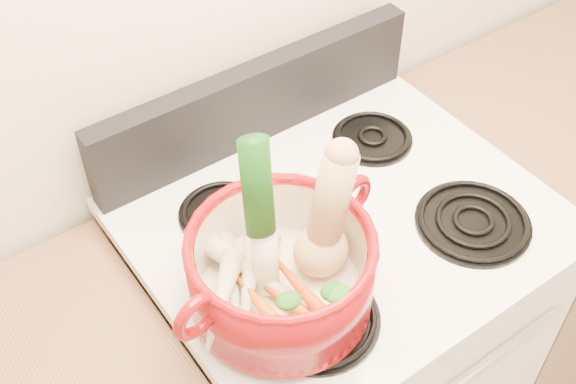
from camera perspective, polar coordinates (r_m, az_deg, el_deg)
stove_body at (r=1.80m, az=3.55°, el=-12.48°), size 0.76×0.65×0.92m
cooktop at (r=1.42m, az=4.40°, el=-2.35°), size 0.78×0.67×0.03m
control_backsplash at (r=1.53m, az=-2.47°, el=7.15°), size 0.76×0.05×0.18m
burner_front_left at (r=1.25m, az=2.19°, el=-9.84°), size 0.22×0.22×0.02m
burner_front_right at (r=1.43m, az=14.43°, el=-2.23°), size 0.22×0.22×0.02m
burner_back_left at (r=1.41m, az=-5.17°, el=-1.58°), size 0.17×0.17×0.02m
burner_back_right at (r=1.57m, az=6.69°, el=4.35°), size 0.17×0.17×0.02m
dutch_oven at (r=1.20m, az=-0.56°, el=-6.32°), size 0.36×0.36×0.15m
pot_handle_left at (r=1.09m, az=-7.21°, el=-9.72°), size 0.09×0.03×0.09m
pot_handle_right at (r=1.25m, az=5.15°, el=-0.33°), size 0.09×0.03×0.09m
squash at (r=1.17m, az=2.75°, el=-2.07°), size 0.15×0.11×0.26m
leek at (r=1.12m, az=-1.96°, el=-2.21°), size 0.08×0.11×0.32m
ginger at (r=1.26m, az=-2.43°, el=-4.53°), size 0.10×0.08×0.05m
parsnip_0 at (r=1.22m, az=-4.42°, el=-7.48°), size 0.12×0.20×0.06m
parsnip_1 at (r=1.20m, az=-3.15°, el=-7.42°), size 0.16×0.17×0.06m
parsnip_2 at (r=1.22m, az=-3.33°, el=-5.89°), size 0.11×0.21×0.06m
parsnip_3 at (r=1.17m, az=-5.33°, el=-8.43°), size 0.16×0.15×0.05m
carrot_0 at (r=1.20m, az=0.29°, el=-8.98°), size 0.07×0.16×0.04m
carrot_1 at (r=1.18m, az=-2.12°, el=-9.02°), size 0.04×0.15×0.04m
carrot_2 at (r=1.19m, az=1.32°, el=-8.06°), size 0.03×0.17×0.05m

